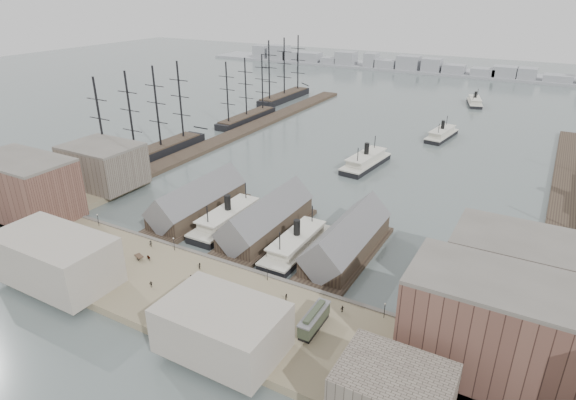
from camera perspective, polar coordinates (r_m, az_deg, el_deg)
The scene contains 43 objects.
ground at distance 133.78m, azimuth -6.37°, elevation -6.94°, with size 900.00×900.00×0.00m, color #4B5656.
quay at distance 120.35m, azimuth -11.98°, elevation -10.72°, with size 180.00×30.00×2.00m, color #7B6E52.
seawall at distance 129.66m, azimuth -7.72°, elevation -7.52°, with size 180.00×1.20×2.30m, color #59544C.
west_wharf at distance 245.24m, azimuth -5.88°, elevation 7.94°, with size 10.00×220.00×1.60m, color #2D231C.
east_wharf at distance 194.43m, azimuth 30.07°, elevation 0.29°, with size 10.00×180.00×1.60m, color #2D231C.
ferry_shed_west at distance 157.86m, azimuth -10.62°, elevation -0.25°, with size 14.00×42.00×12.60m.
ferry_shed_center at distance 143.77m, azimuth -2.57°, elevation -2.36°, with size 14.00×42.00×12.60m.
ferry_shed_east at distance 133.32m, azimuth 7.01°, elevation -4.79°, with size 14.00×42.00×12.60m.
warehouse_west_front at distance 170.18m, azimuth -28.66°, elevation 1.23°, with size 32.00×18.00×18.00m, color brown.
warehouse_west_back at distance 186.80m, azimuth -21.03°, elevation 3.84°, with size 26.00×20.00×14.00m, color #60564C.
warehouse_east_front at distance 98.36m, azimuth 22.70°, elevation -13.64°, with size 30.00×18.00×19.00m, color brown.
warehouse_east_back at distance 122.25m, azimuth 25.34°, elevation -7.43°, with size 28.00×20.00×15.00m, color #60564C.
street_bldg_center at distance 98.88m, azimuth -7.82°, elevation -14.77°, with size 24.00×16.00×10.00m, color gray.
street_bldg_west at distance 130.48m, azimuth -25.86°, elevation -6.27°, with size 30.00×16.00×12.00m, color gray.
street_bldg_east at distance 86.09m, azimuth 12.28°, elevation -21.91°, with size 18.00×14.00×11.00m, color #60564C.
lamp_post_far_w at distance 155.70m, azimuth -21.63°, elevation -1.96°, with size 0.44×0.44×3.92m.
lamp_post_near_w at distance 135.35m, azimuth -13.39°, elevation -4.81°, with size 0.44×0.44×3.92m.
lamp_post_near_e at distance 119.16m, azimuth -2.48°, elevation -8.38°, with size 0.44×0.44×3.92m.
lamp_post_far_e at distance 108.98m, azimuth 11.40°, elevation -12.40°, with size 0.44×0.44×3.92m.
far_shore at distance 436.76m, azimuth 20.38°, elevation 14.17°, with size 500.00×40.00×15.72m.
ferry_docked_west at distance 150.27m, azimuth -7.07°, elevation -2.18°, with size 9.22×30.72×10.97m.
ferry_docked_east at distance 135.22m, azimuth 1.04°, elevation -5.22°, with size 8.76×29.21×10.43m.
ferry_open_near at distance 200.96m, azimuth 9.21°, elevation 4.59°, with size 12.03×30.95×10.78m.
ferry_open_mid at distance 248.53m, azimuth 17.76°, elevation 7.46°, with size 11.11×27.05×9.38m.
ferry_open_far at distance 328.05m, azimuth 21.24°, elevation 10.82°, with size 13.70×25.84×8.84m.
sailing_ship_near at distance 216.01m, azimuth -16.14°, elevation 5.41°, with size 9.34×64.37×38.41m.
sailing_ship_mid at distance 269.23m, azimuth -4.92°, elevation 9.80°, with size 8.27×47.76×33.98m.
sailing_ship_far at distance 320.17m, azimuth -0.44°, elevation 12.26°, with size 9.46×52.54×38.88m.
tram at distance 104.77m, azimuth 3.12°, elevation -14.05°, with size 3.09×11.11×3.93m.
horse_cart_left at distance 152.96m, azimuth -25.75°, elevation -3.99°, with size 4.53×3.85×1.56m.
horse_cart_center at distance 133.71m, azimuth -16.57°, elevation -6.52°, with size 4.95×2.64×1.56m.
horse_cart_right at distance 104.47m, azimuth -3.12°, elevation -15.05°, with size 4.78×3.23×1.54m.
pedestrian_0 at distance 156.29m, azimuth -25.13°, elevation -3.27°, with size 0.60×0.44×1.65m, color black.
pedestrian_1 at distance 139.50m, azimuth -22.92°, elevation -6.16°, with size 0.80×0.62×1.65m, color black.
pedestrian_2 at distance 139.73m, azimuth -15.96°, elevation -4.99°, with size 1.16×0.67×1.80m, color black.
pedestrian_3 at distance 122.18m, azimuth -15.92°, elevation -9.56°, with size 0.97×0.40×1.65m, color black.
pedestrian_4 at distance 122.04m, azimuth -11.41°, elevation -9.05°, with size 0.87×0.57×1.79m, color black.
pedestrian_5 at distance 114.95m, azimuth -10.28°, elevation -11.29°, with size 0.60×0.44×1.66m, color black.
pedestrian_6 at distance 113.31m, azimuth -0.18°, elevation -11.41°, with size 0.83×0.64×1.70m, color black.
pedestrian_7 at distance 101.81m, azimuth -2.34°, elevation -16.24°, with size 1.05×0.61×1.63m, color black.
pedestrian_8 at distance 110.36m, azimuth 6.46°, elevation -12.69°, with size 1.00×0.42×1.71m, color black.
pedestrian_9 at distance 94.97m, azimuth 15.79°, elevation -20.96°, with size 0.82×0.53×1.67m, color black.
pedestrian_10 at distance 126.45m, azimuth -10.39°, elevation -7.68°, with size 0.87×0.68×1.79m, color black.
Camera 1 is at (68.70, -91.94, 68.74)m, focal length 30.00 mm.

